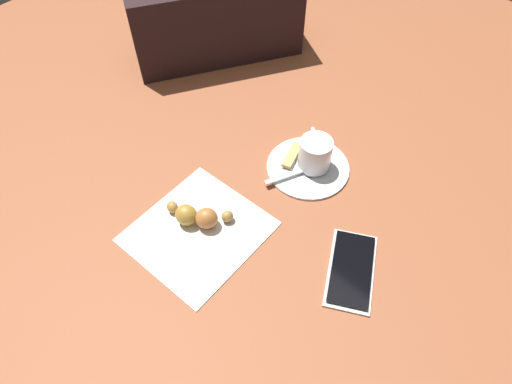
# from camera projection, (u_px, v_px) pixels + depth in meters

# --- Properties ---
(ground_plane) EXTENTS (1.80, 1.80, 0.00)m
(ground_plane) POSITION_uv_depth(u_px,v_px,m) (262.00, 196.00, 0.77)
(ground_plane) COLOR brown
(saucer) EXTENTS (0.15, 0.15, 0.01)m
(saucer) POSITION_uv_depth(u_px,v_px,m) (308.00, 166.00, 0.81)
(saucer) COLOR silver
(saucer) RESTS_ON ground
(espresso_cup) EXTENTS (0.07, 0.07, 0.06)m
(espresso_cup) POSITION_uv_depth(u_px,v_px,m) (315.00, 153.00, 0.78)
(espresso_cup) COLOR silver
(espresso_cup) RESTS_ON saucer
(teaspoon) EXTENTS (0.12, 0.07, 0.01)m
(teaspoon) POSITION_uv_depth(u_px,v_px,m) (310.00, 167.00, 0.80)
(teaspoon) COLOR silver
(teaspoon) RESTS_ON saucer
(sugar_packet) EXTENTS (0.06, 0.04, 0.01)m
(sugar_packet) POSITION_uv_depth(u_px,v_px,m) (292.00, 155.00, 0.81)
(sugar_packet) COLOR tan
(sugar_packet) RESTS_ON saucer
(napkin) EXTENTS (0.20, 0.19, 0.00)m
(napkin) POSITION_uv_depth(u_px,v_px,m) (198.00, 231.00, 0.73)
(napkin) COLOR white
(napkin) RESTS_ON ground
(croissant) EXTENTS (0.08, 0.10, 0.04)m
(croissant) POSITION_uv_depth(u_px,v_px,m) (197.00, 216.00, 0.72)
(croissant) COLOR olive
(croissant) RESTS_ON napkin
(cell_phone) EXTENTS (0.15, 0.12, 0.01)m
(cell_phone) POSITION_uv_depth(u_px,v_px,m) (351.00, 269.00, 0.68)
(cell_phone) COLOR #BABEBA
(cell_phone) RESTS_ON ground
(laptop_bag) EXTENTS (0.37, 0.28, 0.17)m
(laptop_bag) POSITION_uv_depth(u_px,v_px,m) (216.00, 19.00, 0.95)
(laptop_bag) COLOR black
(laptop_bag) RESTS_ON ground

